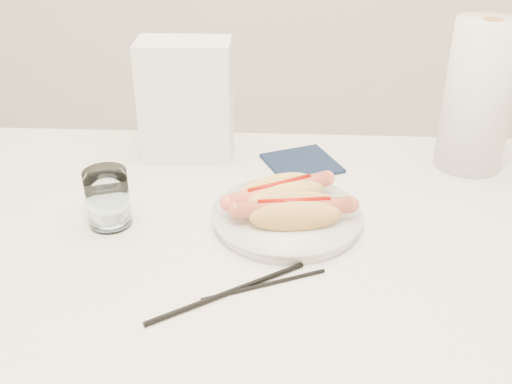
{
  "coord_description": "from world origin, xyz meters",
  "views": [
    {
      "loc": [
        0.05,
        -0.82,
        1.29
      ],
      "look_at": [
        0.0,
        0.01,
        0.82
      ],
      "focal_mm": 42.37,
      "sensor_mm": 36.0,
      "label": 1
    }
  ],
  "objects_px": {
    "paper_towel_roll": "(479,96)",
    "table": "(254,263)",
    "plate": "(287,219)",
    "hotdog_left": "(279,194)",
    "hotdog_right": "(294,211)",
    "napkin_box": "(186,101)",
    "water_glass": "(108,198)"
  },
  "relations": [
    {
      "from": "hotdog_left",
      "to": "water_glass",
      "type": "height_order",
      "value": "water_glass"
    },
    {
      "from": "plate",
      "to": "hotdog_left",
      "type": "bearing_deg",
      "value": 122.77
    },
    {
      "from": "hotdog_left",
      "to": "hotdog_right",
      "type": "relative_size",
      "value": 0.95
    },
    {
      "from": "table",
      "to": "paper_towel_roll",
      "type": "xyz_separation_m",
      "value": [
        0.41,
        0.27,
        0.2
      ]
    },
    {
      "from": "napkin_box",
      "to": "hotdog_right",
      "type": "bearing_deg",
      "value": -54.41
    },
    {
      "from": "table",
      "to": "water_glass",
      "type": "relative_size",
      "value": 12.29
    },
    {
      "from": "hotdog_right",
      "to": "napkin_box",
      "type": "height_order",
      "value": "napkin_box"
    },
    {
      "from": "table",
      "to": "napkin_box",
      "type": "bearing_deg",
      "value": 117.49
    },
    {
      "from": "table",
      "to": "paper_towel_roll",
      "type": "relative_size",
      "value": 4.22
    },
    {
      "from": "plate",
      "to": "paper_towel_roll",
      "type": "distance_m",
      "value": 0.44
    },
    {
      "from": "hotdog_right",
      "to": "paper_towel_roll",
      "type": "relative_size",
      "value": 0.65
    },
    {
      "from": "plate",
      "to": "hotdog_left",
      "type": "distance_m",
      "value": 0.04
    },
    {
      "from": "plate",
      "to": "paper_towel_roll",
      "type": "relative_size",
      "value": 0.84
    },
    {
      "from": "hotdog_left",
      "to": "napkin_box",
      "type": "relative_size",
      "value": 0.74
    },
    {
      "from": "table",
      "to": "napkin_box",
      "type": "xyz_separation_m",
      "value": [
        -0.15,
        0.28,
        0.18
      ]
    },
    {
      "from": "hotdog_right",
      "to": "napkin_box",
      "type": "distance_m",
      "value": 0.36
    },
    {
      "from": "paper_towel_roll",
      "to": "table",
      "type": "bearing_deg",
      "value": -146.53
    },
    {
      "from": "hotdog_right",
      "to": "plate",
      "type": "bearing_deg",
      "value": 100.03
    },
    {
      "from": "table",
      "to": "water_glass",
      "type": "height_order",
      "value": "water_glass"
    },
    {
      "from": "hotdog_right",
      "to": "table",
      "type": "bearing_deg",
      "value": 170.87
    },
    {
      "from": "water_glass",
      "to": "hotdog_left",
      "type": "bearing_deg",
      "value": 7.5
    },
    {
      "from": "hotdog_left",
      "to": "water_glass",
      "type": "relative_size",
      "value": 1.79
    },
    {
      "from": "table",
      "to": "water_glass",
      "type": "bearing_deg",
      "value": 176.34
    },
    {
      "from": "napkin_box",
      "to": "paper_towel_roll",
      "type": "height_order",
      "value": "paper_towel_roll"
    },
    {
      "from": "table",
      "to": "plate",
      "type": "xyz_separation_m",
      "value": [
        0.05,
        0.03,
        0.07
      ]
    },
    {
      "from": "plate",
      "to": "hotdog_right",
      "type": "distance_m",
      "value": 0.05
    },
    {
      "from": "plate",
      "to": "hotdog_left",
      "type": "height_order",
      "value": "hotdog_left"
    },
    {
      "from": "hotdog_left",
      "to": "water_glass",
      "type": "bearing_deg",
      "value": 157.6
    },
    {
      "from": "table",
      "to": "hotdog_left",
      "type": "height_order",
      "value": "hotdog_left"
    },
    {
      "from": "water_glass",
      "to": "napkin_box",
      "type": "distance_m",
      "value": 0.29
    },
    {
      "from": "water_glass",
      "to": "napkin_box",
      "type": "relative_size",
      "value": 0.41
    },
    {
      "from": "hotdog_left",
      "to": "napkin_box",
      "type": "xyz_separation_m",
      "value": [
        -0.19,
        0.23,
        0.07
      ]
    }
  ]
}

